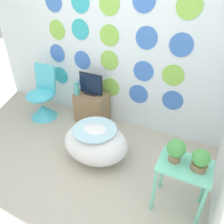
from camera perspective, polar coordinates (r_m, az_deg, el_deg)
The scene contains 10 objects.
ground_plane at distance 2.63m, azimuth -17.32°, elevation -19.27°, with size 12.00×12.00×0.00m, color #BCB29E.
wall_back_dotted at distance 3.08m, azimuth -0.12°, elevation 19.09°, with size 4.27×0.05×2.60m.
bathtub at distance 2.74m, azimuth -4.32°, elevation -7.98°, with size 0.82×0.65×0.46m.
chair at distance 3.67m, azimuth -17.73°, elevation 2.49°, with size 0.45×0.45×0.84m.
tv_cabinet at distance 3.42m, azimuth -5.25°, elevation 1.18°, with size 0.47×0.33×0.48m.
tv at distance 3.24m, azimuth -5.57°, elevation 7.05°, with size 0.38×0.12×0.33m.
vase at distance 3.27m, azimuth -9.25°, elevation 5.99°, with size 0.08×0.08×0.20m.
side_table at distance 2.17m, azimuth 18.09°, elevation -15.14°, with size 0.47×0.35×0.58m.
potted_plant_left at distance 2.01m, azimuth 16.38°, elevation -9.39°, with size 0.17×0.17×0.23m.
potted_plant_right at distance 2.02m, azimuth 22.15°, elevation -11.49°, with size 0.15×0.15×0.20m.
Camera 1 is at (1.35, -1.04, 2.01)m, focal length 35.00 mm.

